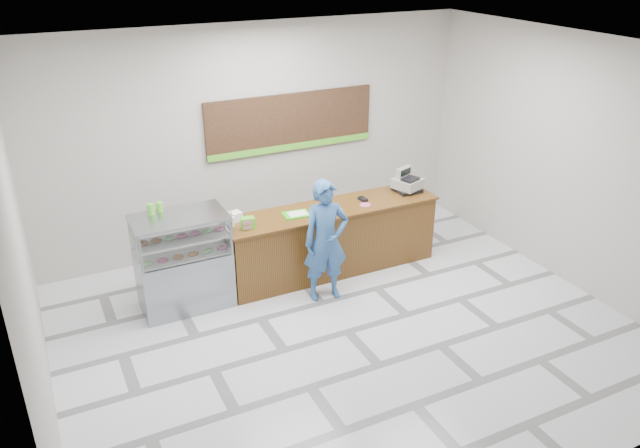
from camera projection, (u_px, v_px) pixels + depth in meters
name	position (u px, v px, depth m)	size (l,w,h in m)	color
floor	(348.00, 332.00, 7.99)	(7.00, 7.00, 0.00)	silver
back_wall	(258.00, 138.00, 9.69)	(7.00, 7.00, 0.00)	#B1ACA3
ceiling	(354.00, 53.00, 6.51)	(7.00, 7.00, 0.00)	silver
sales_counter	(331.00, 239.00, 9.25)	(3.26, 0.76, 1.03)	brown
display_case	(183.00, 261.00, 8.29)	(1.22, 0.72, 1.33)	gray
menu_board	(291.00, 123.00, 9.80)	(2.80, 0.06, 0.90)	black
cash_register	(407.00, 183.00, 9.56)	(0.48, 0.49, 0.35)	black
card_terminal	(363.00, 199.00, 9.26)	(0.08, 0.16, 0.04)	black
serving_tray	(296.00, 214.00, 8.78)	(0.39, 0.30, 0.02)	green
napkin_box	(235.00, 216.00, 8.58)	(0.15, 0.15, 0.13)	white
straw_cup	(232.00, 222.00, 8.44)	(0.08, 0.08, 0.12)	silver
promo_box	(248.00, 223.00, 8.36)	(0.18, 0.12, 0.16)	#57BC29
donut_decal	(365.00, 205.00, 9.12)	(0.17, 0.17, 0.00)	#CE598D
green_cup_left	(151.00, 209.00, 8.05)	(0.09, 0.09, 0.14)	#57BC29
green_cup_right	(160.00, 207.00, 8.13)	(0.08, 0.08, 0.13)	#57BC29
customer	(326.00, 241.00, 8.42)	(0.63, 0.41, 1.73)	#2F5891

